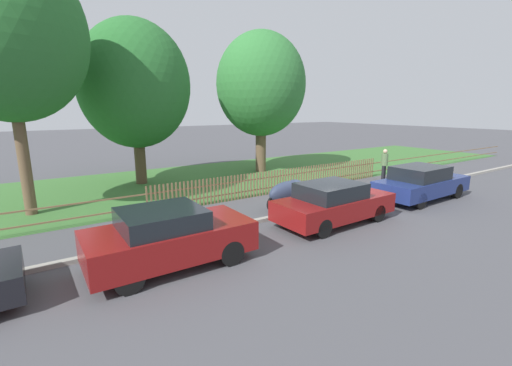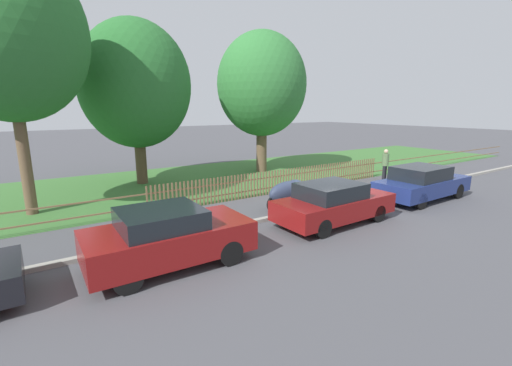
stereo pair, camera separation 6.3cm
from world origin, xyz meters
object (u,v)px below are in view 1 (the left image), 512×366
Objects in this scene: tree_behind_motorcycle at (135,85)px; pedestrian_near_fence at (384,163)px; covered_motorcycle at (289,192)px; tree_nearest_kerb at (5,33)px; parked_car_red_compact at (421,183)px; tree_mid_park at (261,85)px; parked_car_black_saloon at (169,236)px; parked_car_navy_estate at (333,203)px.

pedestrian_near_fence is (10.66, -6.32, -3.84)m from tree_behind_motorcycle.
covered_motorcycle is 0.22× the size of tree_nearest_kerb.
parked_car_red_compact is 10.12m from tree_mid_park.
tree_behind_motorcycle is at bearing 175.58° from tree_mid_park.
parked_car_navy_estate is (5.54, 0.03, -0.04)m from parked_car_black_saloon.
pedestrian_near_fence reaches higher than parked_car_red_compact.
tree_nearest_kerb is (-8.23, 6.62, 5.34)m from parked_car_navy_estate.
covered_motorcycle is at bearing 159.44° from parked_car_red_compact.
parked_car_red_compact is 0.57× the size of tree_mid_park.
covered_motorcycle is 10.69m from tree_nearest_kerb.
parked_car_black_saloon is at bearing 179.09° from parked_car_navy_estate.
parked_car_black_saloon reaches higher than covered_motorcycle.
parked_car_black_saloon is 0.49× the size of tree_behind_motorcycle.
parked_car_navy_estate is at bearing -38.82° from tree_nearest_kerb.
parked_car_navy_estate is at bearing -84.99° from covered_motorcycle.
tree_nearest_kerb is (-13.43, 6.52, 5.31)m from parked_car_red_compact.
parked_car_red_compact is 2.36× the size of covered_motorcycle.
pedestrian_near_fence is (15.39, -3.31, -5.10)m from tree_nearest_kerb.
pedestrian_near_fence is (7.36, 1.28, 0.27)m from covered_motorcycle.
parked_car_black_saloon is 8.91m from tree_nearest_kerb.
covered_motorcycle is 1.17× the size of pedestrian_near_fence.
parked_car_black_saloon is 0.43× the size of tree_nearest_kerb.
tree_nearest_kerb reaches higher than parked_car_navy_estate.
parked_car_red_compact is 15.85m from tree_nearest_kerb.
tree_nearest_kerb is at bearing -167.96° from tree_mid_park.
parked_car_red_compact is at bearing 0.87° from parked_car_black_saloon.
parked_car_red_compact is (10.74, 0.13, -0.02)m from parked_car_black_saloon.
tree_mid_park reaches higher than parked_car_navy_estate.
parked_car_red_compact is at bearing 38.02° from pedestrian_near_fence.
parked_car_navy_estate is 2.54× the size of pedestrian_near_fence.
tree_nearest_kerb reaches higher than parked_car_black_saloon.
tree_mid_park is at bearing -77.52° from pedestrian_near_fence.
pedestrian_near_fence is (12.69, 3.33, 0.20)m from parked_car_black_saloon.
parked_car_black_saloon is at bearing -5.88° from pedestrian_near_fence.
covered_motorcycle is at bearing 21.22° from parked_car_black_saloon.
parked_car_navy_estate is 11.83m from tree_nearest_kerb.
parked_car_black_saloon is 2.01× the size of covered_motorcycle.
tree_behind_motorcycle is (-3.31, 7.60, 4.10)m from covered_motorcycle.
parked_car_navy_estate is at bearing 0.43° from parked_car_black_saloon.
tree_nearest_kerb is 1.12× the size of tree_mid_park.
tree_behind_motorcycle reaches higher than covered_motorcycle.
parked_car_black_saloon is 10.66m from tree_behind_motorcycle.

